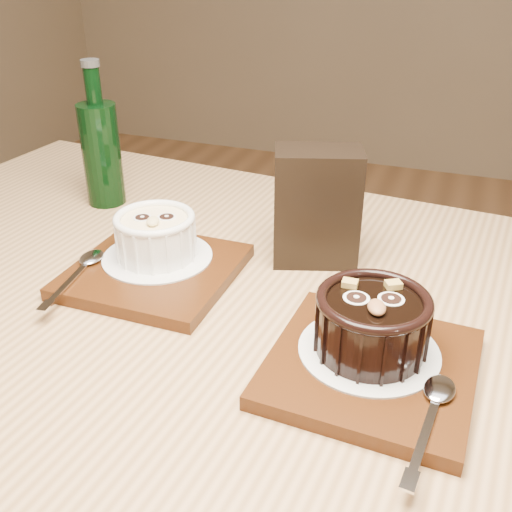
{
  "coord_description": "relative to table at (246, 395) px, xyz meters",
  "views": [
    {
      "loc": [
        0.21,
        -0.6,
        1.11
      ],
      "look_at": [
        0.03,
        -0.1,
        0.81
      ],
      "focal_mm": 42.0,
      "sensor_mm": 36.0,
      "label": 1
    }
  ],
  "objects": [
    {
      "name": "table",
      "position": [
        0.0,
        0.0,
        0.0
      ],
      "size": [
        1.27,
        0.9,
        0.75
      ],
      "rotation": [
        0.0,
        0.0,
        -0.09
      ],
      "color": "olive",
      "rests_on": "ground"
    },
    {
      "name": "tray_left",
      "position": [
        -0.14,
        0.06,
        0.1
      ],
      "size": [
        0.18,
        0.18,
        0.01
      ],
      "primitive_type": "cube",
      "rotation": [
        0.0,
        0.0,
        -0.0
      ],
      "color": "#44200B",
      "rests_on": "table"
    },
    {
      "name": "doily_left",
      "position": [
        -0.14,
        0.08,
        0.11
      ],
      "size": [
        0.13,
        0.13,
        0.0
      ],
      "primitive_type": "cylinder",
      "color": "white",
      "rests_on": "tray_left"
    },
    {
      "name": "ramekin_white",
      "position": [
        -0.14,
        0.08,
        0.14
      ],
      "size": [
        0.09,
        0.09,
        0.06
      ],
      "rotation": [
        0.0,
        0.0,
        0.41
      ],
      "color": "white",
      "rests_on": "doily_left"
    },
    {
      "name": "spoon_left",
      "position": [
        -0.21,
        0.01,
        0.11
      ],
      "size": [
        0.04,
        0.14,
        0.01
      ],
      "primitive_type": null,
      "rotation": [
        0.0,
        0.0,
        0.14
      ],
      "color": "silver",
      "rests_on": "tray_left"
    },
    {
      "name": "tray_right",
      "position": [
        0.13,
        -0.03,
        0.1
      ],
      "size": [
        0.19,
        0.19,
        0.01
      ],
      "primitive_type": "cube",
      "rotation": [
        0.0,
        0.0,
        -0.05
      ],
      "color": "#44200B",
      "rests_on": "table"
    },
    {
      "name": "doily_right",
      "position": [
        0.13,
        -0.02,
        0.11
      ],
      "size": [
        0.13,
        0.13,
        0.0
      ],
      "primitive_type": "cylinder",
      "color": "white",
      "rests_on": "tray_right"
    },
    {
      "name": "ramekin_dark",
      "position": [
        0.13,
        -0.02,
        0.14
      ],
      "size": [
        0.1,
        0.1,
        0.06
      ],
      "rotation": [
        0.0,
        0.0,
        0.3
      ],
      "color": "black",
      "rests_on": "doily_right"
    },
    {
      "name": "spoon_right",
      "position": [
        0.19,
        -0.09,
        0.11
      ],
      "size": [
        0.04,
        0.14,
        0.01
      ],
      "primitive_type": null,
      "rotation": [
        0.0,
        0.0,
        -0.1
      ],
      "color": "silver",
      "rests_on": "tray_right"
    },
    {
      "name": "condiment_stand",
      "position": [
        0.03,
        0.16,
        0.16
      ],
      "size": [
        0.11,
        0.09,
        0.14
      ],
      "primitive_type": "cube",
      "rotation": [
        0.0,
        0.0,
        0.32
      ],
      "color": "black",
      "rests_on": "table"
    },
    {
      "name": "green_bottle",
      "position": [
        -0.31,
        0.23,
        0.17
      ],
      "size": [
        0.05,
        0.05,
        0.21
      ],
      "color": "black",
      "rests_on": "table"
    }
  ]
}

